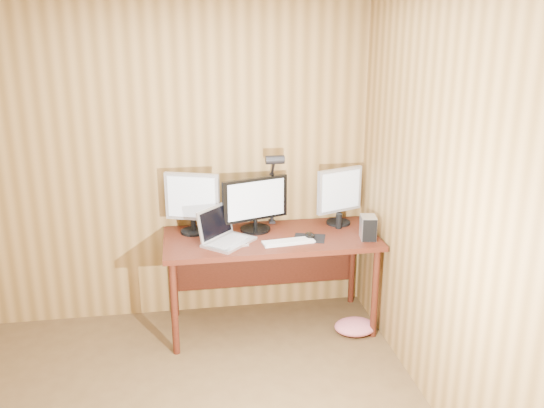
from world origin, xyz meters
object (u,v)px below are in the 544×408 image
object	(u,v)px
monitor_right	(339,194)
desk_lamp	(274,179)
phone	(243,243)
speaker	(339,221)
monitor_center	(255,204)
laptop	(223,234)
desk	(269,248)
mouse	(310,235)
hard_drive	(368,228)
monitor_left	(192,201)
keyboard	(288,242)

from	to	relation	value
monitor_right	desk_lamp	world-z (taller)	desk_lamp
phone	speaker	world-z (taller)	speaker
monitor_center	monitor_right	size ratio (longest dim) A/B	1.14
speaker	laptop	bearing A→B (deg)	-170.58
desk	phone	world-z (taller)	phone
mouse	hard_drive	distance (m)	0.44
hard_drive	speaker	size ratio (longest dim) A/B	1.47
hard_drive	speaker	world-z (taller)	hard_drive
desk	desk_lamp	xyz separation A→B (m)	(0.06, 0.16, 0.51)
desk	monitor_center	bearing A→B (deg)	142.09
desk_lamp	monitor_left	bearing A→B (deg)	-175.01
laptop	speaker	size ratio (longest dim) A/B	3.86
monitor_left	desk_lamp	distance (m)	0.65
monitor_center	keyboard	size ratio (longest dim) A/B	1.32
laptop	hard_drive	xyz separation A→B (m)	(1.07, -0.10, 0.02)
keyboard	desk_lamp	distance (m)	0.54
monitor_right	speaker	world-z (taller)	monitor_right
mouse	speaker	world-z (taller)	speaker
desk_lamp	mouse	bearing A→B (deg)	-56.11
laptop	desk_lamp	bearing A→B (deg)	-12.93
desk	desk_lamp	size ratio (longest dim) A/B	2.57
desk_lamp	desk	bearing A→B (deg)	-110.55
desk	monitor_left	world-z (taller)	monitor_left
desk	keyboard	xyz separation A→B (m)	(0.10, -0.23, 0.13)
hard_drive	phone	world-z (taller)	hard_drive
desk_lamp	monitor_center	bearing A→B (deg)	-152.28
desk	speaker	bearing A→B (deg)	1.89
monitor_right	mouse	distance (m)	0.47
monitor_right	monitor_center	bearing A→B (deg)	162.62
desk	mouse	distance (m)	0.35
monitor_center	desk_lamp	xyz separation A→B (m)	(0.16, 0.08, 0.17)
monitor_center	desk_lamp	world-z (taller)	desk_lamp
hard_drive	monitor_left	bearing A→B (deg)	174.82
monitor_left	desk_lamp	world-z (taller)	desk_lamp
keyboard	phone	world-z (taller)	keyboard
desk	laptop	size ratio (longest dim) A/B	3.51
monitor_right	phone	size ratio (longest dim) A/B	3.87
monitor_right	speaker	size ratio (longest dim) A/B	3.85
monitor_left	desk_lamp	size ratio (longest dim) A/B	0.75
mouse	phone	xyz separation A→B (m)	(-0.50, -0.04, -0.02)
keyboard	phone	xyz separation A→B (m)	(-0.33, 0.03, -0.00)
keyboard	desk	bearing A→B (deg)	107.06
monitor_left	keyboard	xyz separation A→B (m)	(0.68, -0.33, -0.24)
phone	desk_lamp	distance (m)	0.59
mouse	speaker	distance (m)	0.33
mouse	speaker	size ratio (longest dim) A/B	0.95
desk	monitor_center	size ratio (longest dim) A/B	3.09
monitor_center	monitor_right	bearing A→B (deg)	-14.35
hard_drive	speaker	bearing A→B (deg)	130.32
monitor_center	phone	size ratio (longest dim) A/B	4.41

